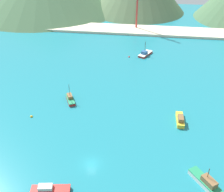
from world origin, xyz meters
TOP-DOWN VIEW (x-y plane):
  - ground at (0.00, 30.00)m, footprint 260.00×280.00m
  - fishing_boat_0 at (10.62, 70.27)m, footprint 6.65×9.23m
  - fishing_boat_1 at (27.54, -2.60)m, footprint 7.25×8.62m
  - fishing_boat_2 at (-7.50, -9.54)m, footprint 9.09×3.74m
  - fishing_boat_4 at (-13.06, 27.67)m, footprint 4.96×7.18m
  - fishing_boat_7 at (23.25, 20.95)m, footprint 2.29×7.36m
  - buoy_0 at (3.58, 66.90)m, footprint 0.71×0.71m
  - buoy_2 at (-22.66, 16.96)m, footprint 0.83×0.83m
  - beach_strip at (0.00, 103.43)m, footprint 247.00×15.79m

SIDE VIEW (x-z plane):
  - ground at x=0.00m, z-range -0.50..0.00m
  - buoy_0 at x=3.58m, z-range -0.23..0.48m
  - buoy_2 at x=-22.66m, z-range -0.27..0.56m
  - beach_strip at x=0.00m, z-range 0.00..1.20m
  - fishing_boat_2 at x=-7.50m, z-range -0.25..1.66m
  - fishing_boat_0 at x=10.62m, z-range -2.60..4.06m
  - fishing_boat_4 at x=-13.06m, z-range -2.44..4.02m
  - fishing_boat_7 at x=23.25m, z-range -0.31..2.18m
  - fishing_boat_1 at x=27.54m, z-range -1.68..3.69m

